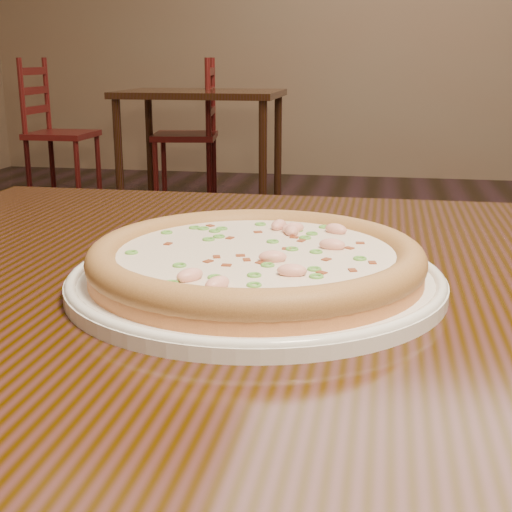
% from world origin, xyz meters
% --- Properties ---
extents(ground, '(9.00, 9.00, 0.00)m').
position_xyz_m(ground, '(0.00, 0.00, 0.00)').
color(ground, black).
extents(hero_table, '(1.20, 0.80, 0.75)m').
position_xyz_m(hero_table, '(-0.15, -0.77, 0.65)').
color(hero_table, black).
rests_on(hero_table, ground).
extents(plate, '(0.34, 0.34, 0.02)m').
position_xyz_m(plate, '(-0.27, -0.82, 0.76)').
color(plate, white).
rests_on(plate, hero_table).
extents(pizza, '(0.30, 0.30, 0.03)m').
position_xyz_m(pizza, '(-0.27, -0.82, 0.78)').
color(pizza, '#CF803B').
rests_on(pizza, plate).
extents(bg_table_left, '(1.00, 0.70, 0.75)m').
position_xyz_m(bg_table_left, '(-1.33, 3.03, 0.65)').
color(bg_table_left, black).
rests_on(bg_table_left, ground).
extents(chair_a, '(0.42, 0.42, 0.95)m').
position_xyz_m(chair_a, '(-2.45, 3.27, 0.44)').
color(chair_a, '#561210').
rests_on(chair_a, ground).
extents(chair_b, '(0.48, 0.48, 0.95)m').
position_xyz_m(chair_b, '(-1.47, 3.34, 0.44)').
color(chair_b, '#561210').
rests_on(chair_b, ground).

